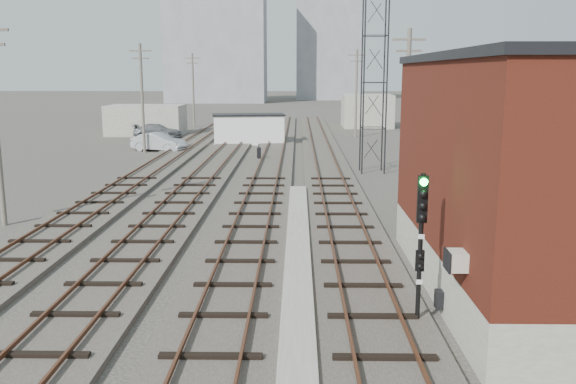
{
  "coord_description": "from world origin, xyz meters",
  "views": [
    {
      "loc": [
        0.5,
        -5.98,
        6.64
      ],
      "look_at": [
        0.12,
        16.65,
        2.2
      ],
      "focal_mm": 38.0,
      "sensor_mm": 36.0,
      "label": 1
    }
  ],
  "objects_px": {
    "car_red": "(161,141)",
    "car_silver": "(159,142)",
    "site_trailer": "(249,129)",
    "signal_mast": "(421,238)",
    "switch_stand": "(259,153)",
    "car_grey": "(158,131)"
  },
  "relations": [
    {
      "from": "switch_stand",
      "to": "car_silver",
      "type": "relative_size",
      "value": 0.26
    },
    {
      "from": "switch_stand",
      "to": "car_red",
      "type": "distance_m",
      "value": 11.63
    },
    {
      "from": "site_trailer",
      "to": "car_red",
      "type": "xyz_separation_m",
      "value": [
        -7.4,
        -4.04,
        -0.69
      ]
    },
    {
      "from": "car_grey",
      "to": "switch_stand",
      "type": "bearing_deg",
      "value": -149.77
    },
    {
      "from": "signal_mast",
      "to": "site_trailer",
      "type": "xyz_separation_m",
      "value": [
        -7.89,
        42.1,
        -1.0
      ]
    },
    {
      "from": "signal_mast",
      "to": "car_silver",
      "type": "relative_size",
      "value": 0.86
    },
    {
      "from": "car_red",
      "to": "car_grey",
      "type": "xyz_separation_m",
      "value": [
        -2.48,
        9.4,
        -0.01
      ]
    },
    {
      "from": "car_red",
      "to": "car_silver",
      "type": "distance_m",
      "value": 1.53
    },
    {
      "from": "car_grey",
      "to": "signal_mast",
      "type": "bearing_deg",
      "value": -164.02
    },
    {
      "from": "signal_mast",
      "to": "car_silver",
      "type": "bearing_deg",
      "value": 112.56
    },
    {
      "from": "switch_stand",
      "to": "site_trailer",
      "type": "relative_size",
      "value": 0.17
    },
    {
      "from": "site_trailer",
      "to": "car_silver",
      "type": "xyz_separation_m",
      "value": [
        -7.28,
        -5.57,
        -0.64
      ]
    },
    {
      "from": "signal_mast",
      "to": "car_red",
      "type": "height_order",
      "value": "signal_mast"
    },
    {
      "from": "signal_mast",
      "to": "site_trailer",
      "type": "bearing_deg",
      "value": 100.62
    },
    {
      "from": "switch_stand",
      "to": "car_grey",
      "type": "relative_size",
      "value": 0.25
    },
    {
      "from": "signal_mast",
      "to": "car_red",
      "type": "bearing_deg",
      "value": 111.89
    },
    {
      "from": "car_silver",
      "to": "site_trailer",
      "type": "bearing_deg",
      "value": -31.67
    },
    {
      "from": "site_trailer",
      "to": "signal_mast",
      "type": "bearing_deg",
      "value": -87.29
    },
    {
      "from": "signal_mast",
      "to": "switch_stand",
      "type": "bearing_deg",
      "value": 101.38
    },
    {
      "from": "switch_stand",
      "to": "car_silver",
      "type": "xyz_separation_m",
      "value": [
        -8.97,
        5.72,
        0.21
      ]
    },
    {
      "from": "site_trailer",
      "to": "car_red",
      "type": "distance_m",
      "value": 8.46
    },
    {
      "from": "switch_stand",
      "to": "car_red",
      "type": "height_order",
      "value": "car_red"
    }
  ]
}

